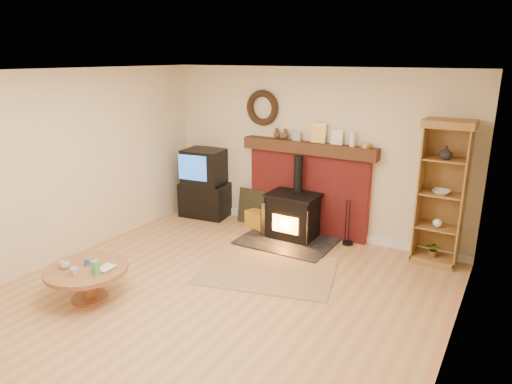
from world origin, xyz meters
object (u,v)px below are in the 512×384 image
Objects in this scene: curio_cabinet at (442,193)px; coffee_table at (87,274)px; tv_unit at (205,184)px; wood_stove at (292,217)px.

curio_cabinet reaches higher than coffee_table.
coffee_table is at bearing -78.97° from tv_unit.
curio_cabinet is 4.62m from coffee_table.
wood_stove is 0.71× the size of curio_cabinet.
tv_unit is at bearing 101.03° from coffee_table.
wood_stove is at bearing 67.19° from coffee_table.
tv_unit is (-1.82, 0.20, 0.22)m from wood_stove.
curio_cabinet is at bearing 7.73° from wood_stove.
curio_cabinet is (3.89, 0.09, 0.41)m from tv_unit.
wood_stove is at bearing -172.27° from curio_cabinet.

